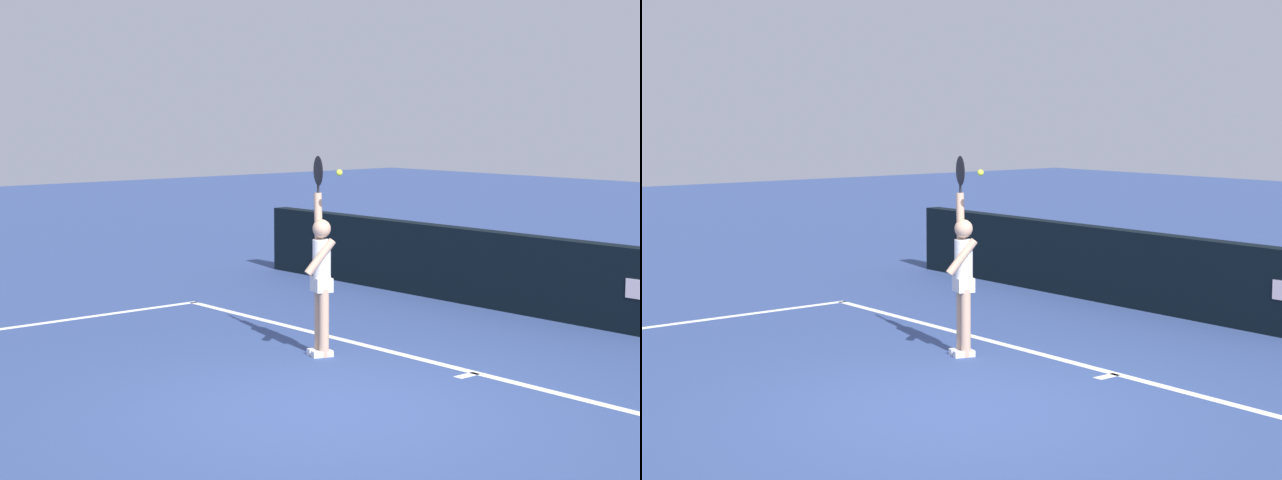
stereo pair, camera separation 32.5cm
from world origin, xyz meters
TOP-DOWN VIEW (x-y plane):
  - ground_plane at (0.00, 0.00)m, footprint 60.00×60.00m
  - court_lines at (0.00, -0.64)m, footprint 11.04×5.67m
  - tennis_player at (-1.70, 1.38)m, footprint 0.43×0.41m
  - tennis_ball at (-1.35, 1.34)m, footprint 0.07×0.07m

SIDE VIEW (x-z plane):
  - ground_plane at x=0.00m, z-range 0.00..0.00m
  - court_lines at x=0.00m, z-range 0.00..0.00m
  - tennis_player at x=-1.70m, z-range -0.21..2.08m
  - tennis_ball at x=-1.35m, z-range 2.07..2.14m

